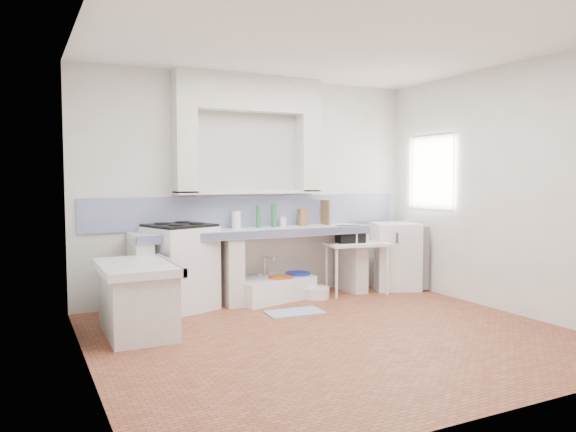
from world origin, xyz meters
name	(u,v)px	position (x,y,z in m)	size (l,w,h in m)	color
floor	(334,335)	(0.00, 0.00, 0.00)	(4.50, 4.50, 0.00)	#9B543A
ceiling	(336,42)	(0.00, 0.00, 2.80)	(4.50, 4.50, 0.00)	white
wall_back	(253,188)	(0.00, 2.00, 1.40)	(4.50, 4.50, 0.00)	white
wall_front	(501,198)	(0.00, -2.00, 1.40)	(4.50, 4.50, 0.00)	white
wall_left	(85,194)	(-2.25, 0.00, 1.40)	(4.50, 4.50, 0.00)	white
wall_right	(504,189)	(2.25, 0.00, 1.40)	(4.50, 4.50, 0.00)	white
alcove_mass	(249,93)	(-0.10, 1.88, 2.58)	(1.90, 0.25, 0.45)	white
window_frame	(442,173)	(2.42, 1.20, 1.60)	(0.35, 0.86, 1.06)	#372111
lace_valance	(434,144)	(2.28, 1.20, 1.98)	(0.01, 0.84, 0.24)	white
counter_slab	(255,232)	(-0.10, 1.70, 0.86)	(3.00, 0.60, 0.08)	white
counter_lip	(265,234)	(-0.10, 1.42, 0.86)	(3.00, 0.04, 0.10)	navy
counter_pier_left	(141,277)	(-1.50, 1.70, 0.41)	(0.20, 0.55, 0.82)	white
counter_pier_mid	(229,270)	(-0.45, 1.70, 0.41)	(0.20, 0.55, 0.82)	white
counter_pier_right	(351,261)	(1.30, 1.70, 0.41)	(0.20, 0.55, 0.82)	white
peninsula_top	(137,267)	(-1.70, 0.90, 0.66)	(0.70, 1.10, 0.08)	white
peninsula_base	(137,303)	(-1.70, 0.90, 0.31)	(0.60, 1.00, 0.62)	white
peninsula_lip	(170,265)	(-1.37, 0.90, 0.66)	(0.04, 1.10, 0.10)	navy
backsplash	(254,211)	(0.00, 1.99, 1.10)	(4.27, 0.03, 0.40)	navy
stove	(180,268)	(-1.05, 1.70, 0.48)	(0.68, 0.66, 0.97)	white
sink	(272,290)	(0.11, 1.68, 0.12)	(1.04, 0.56, 0.25)	white
side_table	(357,268)	(1.25, 1.49, 0.34)	(0.81, 0.45, 0.04)	white
fridge	(395,256)	(1.92, 1.55, 0.45)	(0.59, 0.59, 0.91)	white
bucket_red	(252,290)	(-0.15, 1.72, 0.14)	(0.29, 0.29, 0.27)	red
bucket_orange	(281,288)	(0.21, 1.61, 0.15)	(0.32, 0.32, 0.30)	#E05612
bucket_blue	(298,284)	(0.51, 1.73, 0.15)	(0.33, 0.33, 0.31)	#1625CA
basin_white	(315,292)	(0.65, 1.52, 0.07)	(0.36, 0.36, 0.14)	white
water_bottle_a	(260,286)	(0.02, 1.85, 0.15)	(0.08, 0.08, 0.31)	silver
water_bottle_b	(271,284)	(0.18, 1.85, 0.16)	(0.08, 0.08, 0.32)	silver
black_bag	(350,234)	(1.18, 1.53, 0.79)	(0.36, 0.20, 0.22)	black
green_bottle_a	(258,217)	(-0.01, 1.82, 1.04)	(0.06, 0.06, 0.28)	#296939
green_bottle_b	(274,215)	(0.21, 1.82, 1.05)	(0.07, 0.07, 0.30)	#296939
knife_block	(303,217)	(0.64, 1.85, 1.01)	(0.11, 0.09, 0.22)	brown
cutting_board	(325,212)	(0.98, 1.85, 1.07)	(0.02, 0.24, 0.33)	brown
paper_towel	(236,220)	(-0.29, 1.85, 1.01)	(0.11, 0.11, 0.21)	white
soap_bottle	(283,220)	(0.35, 1.85, 0.99)	(0.08, 0.08, 0.17)	white
rug	(295,312)	(0.06, 0.95, 0.01)	(0.64, 0.37, 0.01)	#44699A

